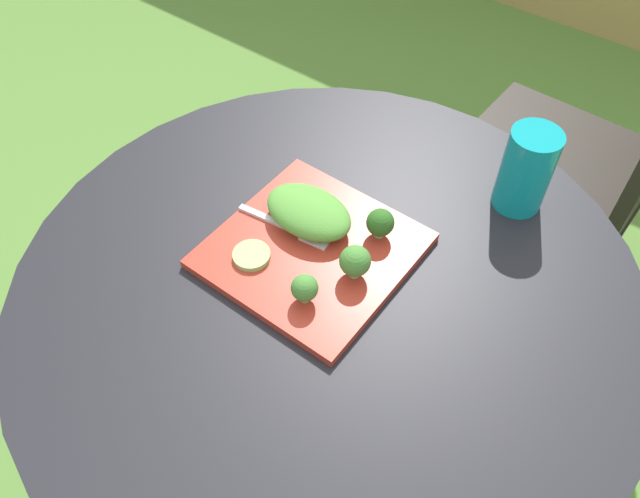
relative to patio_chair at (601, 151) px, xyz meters
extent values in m
plane|color=#568438|center=(-0.17, -0.80, -0.53)|extent=(12.00, 12.00, 0.00)
cylinder|color=black|center=(-0.17, -0.80, 0.22)|extent=(0.90, 0.90, 0.02)
cylinder|color=black|center=(-0.17, -0.80, -0.14)|extent=(0.06, 0.06, 0.70)
cylinder|color=black|center=(-0.17, -0.80, -0.51)|extent=(0.44, 0.44, 0.04)
cube|color=black|center=(-0.09, 0.00, -0.09)|extent=(0.45, 0.45, 0.03)
cylinder|color=black|center=(-0.27, 0.19, -0.31)|extent=(0.02, 0.02, 0.43)
cylinder|color=black|center=(-0.28, -0.17, -0.31)|extent=(0.02, 0.02, 0.43)
cylinder|color=black|center=(0.09, 0.18, -0.31)|extent=(0.02, 0.02, 0.43)
cylinder|color=black|center=(0.08, -0.18, -0.31)|extent=(0.02, 0.02, 0.43)
cube|color=#AD3323|center=(-0.22, -0.77, 0.24)|extent=(0.27, 0.27, 0.01)
cylinder|color=#0F8C93|center=(-0.03, -0.49, 0.30)|extent=(0.08, 0.08, 0.14)
cylinder|color=#0D777D|center=(-0.03, -0.49, 0.28)|extent=(0.07, 0.07, 0.10)
cube|color=silver|center=(-0.30, -0.77, 0.25)|extent=(0.11, 0.02, 0.00)
cube|color=silver|center=(-0.23, -0.76, 0.25)|extent=(0.05, 0.03, 0.00)
ellipsoid|color=#519338|center=(-0.26, -0.74, 0.27)|extent=(0.14, 0.09, 0.04)
cylinder|color=#99B770|center=(-0.16, -0.69, 0.25)|extent=(0.01, 0.01, 0.01)
sphere|color=#285B1E|center=(-0.16, -0.69, 0.27)|extent=(0.04, 0.04, 0.04)
cylinder|color=#99B770|center=(-0.15, -0.78, 0.25)|extent=(0.02, 0.02, 0.01)
sphere|color=#427F33|center=(-0.15, -0.78, 0.27)|extent=(0.04, 0.04, 0.04)
cylinder|color=#99B770|center=(-0.17, -0.85, 0.25)|extent=(0.01, 0.01, 0.01)
sphere|color=#427F33|center=(-0.17, -0.85, 0.27)|extent=(0.04, 0.04, 0.04)
cylinder|color=#8EB766|center=(-0.28, -0.84, 0.25)|extent=(0.05, 0.05, 0.01)
camera|label=1|loc=(0.14, -1.23, 0.94)|focal=35.11mm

